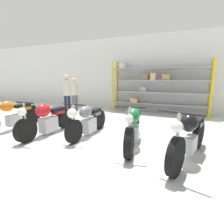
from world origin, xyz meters
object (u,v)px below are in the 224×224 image
motorcycle_red (47,119)px  motorcycle_grey (87,120)px  person_near_rack (67,91)px  motorcycle_green (133,126)px  motorcycle_black (189,136)px  person_browsing (75,92)px  shelving_rack (155,85)px  motorcycle_orange (12,116)px

motorcycle_red → motorcycle_grey: (1.11, 0.39, -0.00)m
motorcycle_red → person_near_rack: bearing=-153.3°
motorcycle_green → motorcycle_black: bearing=63.8°
motorcycle_red → person_browsing: person_browsing is taller
shelving_rack → person_near_rack: (-3.39, -2.06, -0.24)m
person_near_rack → motorcycle_red: bearing=133.5°
shelving_rack → motorcycle_red: shelving_rack is taller
motorcycle_black → person_near_rack: (-4.98, 2.58, 0.54)m
person_near_rack → motorcycle_orange: bearing=105.2°
motorcycle_green → person_browsing: size_ratio=1.35×
shelving_rack → person_near_rack: shelving_rack is taller
person_near_rack → person_browsing: bearing=-57.2°
shelving_rack → motorcycle_red: size_ratio=2.12×
motorcycle_grey → person_browsing: size_ratio=1.23×
motorcycle_orange → person_browsing: size_ratio=1.35×
shelving_rack → motorcycle_orange: 5.88m
motorcycle_orange → person_browsing: person_browsing is taller
motorcycle_red → person_near_rack: (-1.25, 2.50, 0.59)m
motorcycle_green → person_near_rack: (-3.74, 2.25, 0.56)m
person_near_rack → motorcycle_grey: bearing=155.2°
shelving_rack → motorcycle_orange: size_ratio=2.03×
motorcycle_orange → motorcycle_black: size_ratio=0.99×
motorcycle_grey → motorcycle_green: motorcycle_green is taller
shelving_rack → person_browsing: (-3.65, -1.16, -0.33)m
motorcycle_green → person_browsing: (-4.00, 3.15, 0.47)m
motorcycle_orange → person_browsing: (-0.18, 3.52, 0.49)m
shelving_rack → person_near_rack: bearing=-148.7°
motorcycle_red → shelving_rack: bearing=155.0°
shelving_rack → motorcycle_grey: size_ratio=2.23×
motorcycle_black → person_near_rack: size_ratio=1.26×
shelving_rack → motorcycle_green: bearing=-85.4°
person_browsing → motorcycle_green: bearing=167.7°
shelving_rack → motorcycle_orange: shelving_rack is taller
motorcycle_black → shelving_rack: bearing=-146.9°
shelving_rack → motorcycle_red: bearing=-115.2°
motorcycle_grey → person_browsing: bearing=-140.0°
motorcycle_red → person_browsing: (-1.51, 3.40, 0.50)m
motorcycle_green → motorcycle_black: size_ratio=0.99×
motorcycle_black → motorcycle_green: bearing=-90.6°
motorcycle_red → motorcycle_orange: bearing=-84.9°
motorcycle_orange → shelving_rack: bearing=142.8°
motorcycle_red → motorcycle_black: 3.73m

